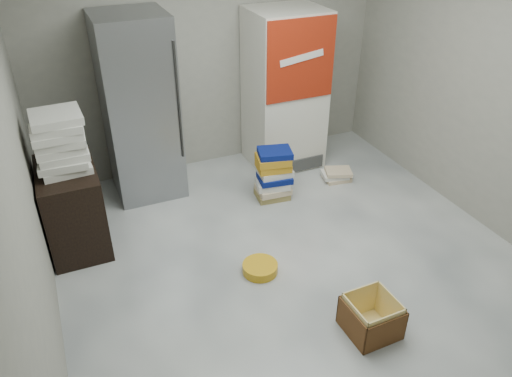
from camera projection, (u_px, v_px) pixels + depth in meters
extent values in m
plane|color=silver|center=(313.00, 286.00, 4.23)|extent=(5.00, 5.00, 0.00)
cube|color=gray|center=(209.00, 45.00, 5.45)|extent=(4.00, 0.04, 2.80)
cube|color=gray|center=(17.00, 198.00, 2.82)|extent=(0.04, 5.00, 2.80)
cube|color=gray|center=(140.00, 108.00, 5.09)|extent=(0.70, 0.70, 1.90)
cylinder|color=#333333|center=(179.00, 102.00, 4.84)|extent=(0.02, 0.02, 1.19)
cube|color=silver|center=(284.00, 90.00, 5.67)|extent=(0.80, 0.70, 1.80)
cube|color=#9F220D|center=(301.00, 60.00, 5.16)|extent=(0.78, 0.02, 0.85)
cube|color=white|center=(302.00, 58.00, 5.13)|extent=(0.50, 0.01, 0.14)
cube|color=#3F3F3F|center=(296.00, 166.00, 5.81)|extent=(0.70, 0.02, 0.15)
cube|color=black|center=(73.00, 208.00, 4.53)|extent=(0.50, 0.80, 0.80)
cube|color=silver|center=(66.00, 166.00, 4.31)|extent=(0.42, 0.42, 0.06)
cube|color=silver|center=(63.00, 160.00, 4.26)|extent=(0.42, 0.42, 0.06)
cube|color=silver|center=(63.00, 152.00, 4.24)|extent=(0.40, 0.40, 0.06)
cube|color=silver|center=(59.00, 145.00, 4.21)|extent=(0.42, 0.42, 0.06)
cube|color=silver|center=(60.00, 138.00, 4.17)|extent=(0.42, 0.42, 0.06)
cube|color=silver|center=(56.00, 132.00, 4.12)|extent=(0.41, 0.41, 0.06)
cube|color=silver|center=(56.00, 124.00, 4.10)|extent=(0.42, 0.42, 0.06)
cube|color=silver|center=(55.00, 117.00, 4.07)|extent=(0.41, 0.41, 0.06)
cube|color=olive|center=(272.00, 194.00, 5.41)|extent=(0.37, 0.31, 0.07)
cube|color=beige|center=(273.00, 189.00, 5.36)|extent=(0.36, 0.29, 0.07)
cube|color=silver|center=(272.00, 183.00, 5.33)|extent=(0.39, 0.34, 0.07)
cube|color=navy|center=(275.00, 178.00, 5.29)|extent=(0.38, 0.32, 0.06)
cube|color=silver|center=(275.00, 171.00, 5.28)|extent=(0.36, 0.30, 0.07)
cube|color=#C3881E|center=(273.00, 166.00, 5.23)|extent=(0.38, 0.32, 0.08)
cube|color=#C3881E|center=(273.00, 159.00, 5.18)|extent=(0.39, 0.33, 0.08)
cube|color=navy|center=(275.00, 153.00, 5.15)|extent=(0.39, 0.34, 0.06)
cube|color=beige|center=(337.00, 178.00, 5.73)|extent=(0.31, 0.26, 0.04)
cube|color=silver|center=(335.00, 174.00, 5.71)|extent=(0.33, 0.29, 0.05)
cube|color=beige|center=(338.00, 172.00, 5.67)|extent=(0.35, 0.31, 0.04)
cube|color=yellow|center=(369.00, 329.00, 3.81)|extent=(0.36, 0.36, 0.01)
cube|color=brown|center=(357.00, 302.00, 3.88)|extent=(0.37, 0.02, 0.26)
cube|color=brown|center=(386.00, 334.00, 3.60)|extent=(0.37, 0.02, 0.26)
cube|color=brown|center=(351.00, 325.00, 3.68)|extent=(0.02, 0.37, 0.26)
cube|color=brown|center=(390.00, 310.00, 3.81)|extent=(0.02, 0.37, 0.26)
cube|color=yellow|center=(359.00, 302.00, 3.86)|extent=(0.34, 0.02, 0.30)
cube|color=yellow|center=(385.00, 331.00, 3.61)|extent=(0.34, 0.02, 0.30)
cube|color=yellow|center=(353.00, 323.00, 3.68)|extent=(0.02, 0.34, 0.30)
cube|color=yellow|center=(389.00, 309.00, 3.79)|extent=(0.02, 0.34, 0.30)
cylinder|color=gold|center=(260.00, 268.00, 4.36)|extent=(0.41, 0.41, 0.08)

